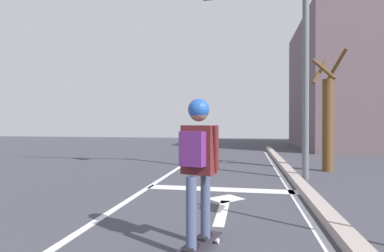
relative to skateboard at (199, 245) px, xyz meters
name	(u,v)px	position (x,y,z in m)	size (l,w,h in m)	color
lane_line_center	(127,201)	(-1.59, 1.87, -0.07)	(0.12, 20.00, 0.01)	silver
lane_line_curbside	(303,209)	(1.40, 1.87, -0.07)	(0.12, 20.00, 0.01)	silver
stop_bar	(221,189)	(-0.02, 3.13, -0.07)	(3.14, 0.40, 0.01)	silver
lane_arrow_stem	(222,212)	(0.13, 1.51, -0.07)	(0.16, 1.40, 0.01)	silver
lane_arrow_head	(226,199)	(0.13, 2.36, -0.07)	(0.56, 0.44, 0.01)	silver
curb_strip	(319,206)	(1.65, 1.87, 0.00)	(0.24, 24.00, 0.14)	#A59690
skateboard	(199,245)	(0.00, 0.00, 0.00)	(0.45, 0.88, 0.09)	#2A2330
skater	(198,153)	(-0.01, -0.02, 0.99)	(0.42, 0.59, 1.56)	#434D6D
traffic_signal_mast	(261,26)	(0.85, 4.63, 3.79)	(4.98, 0.34, 5.60)	slate
roadside_tree	(328,119)	(2.82, 6.13, 1.46)	(1.01, 1.03, 3.54)	brown
building_block	(381,84)	(7.98, 15.57, 3.56)	(8.87, 8.71, 7.27)	#665359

